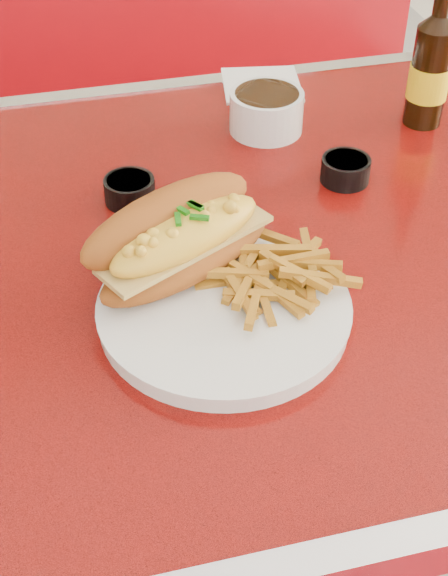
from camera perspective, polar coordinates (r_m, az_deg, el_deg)
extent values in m
cube|color=red|center=(0.94, 4.56, 2.88)|extent=(1.20, 0.80, 0.04)
cube|color=silver|center=(1.27, -0.97, 13.75)|extent=(1.22, 0.03, 0.04)
cube|color=silver|center=(0.70, 14.83, -17.22)|extent=(1.22, 0.03, 0.04)
cylinder|color=silver|center=(1.21, 3.61, -11.41)|extent=(0.09, 0.09, 0.72)
cylinder|color=silver|center=(1.51, 3.02, -19.68)|extent=(0.52, 0.52, 0.03)
cube|color=#A10A12|center=(1.86, -3.45, 4.49)|extent=(1.20, 0.50, 0.45)
cylinder|color=white|center=(0.81, 0.00, -1.68)|extent=(0.30, 0.30, 0.02)
cylinder|color=white|center=(0.81, 0.00, -1.16)|extent=(0.30, 0.30, 0.00)
ellipsoid|color=#9C4F19|center=(0.83, -2.65, 2.19)|extent=(0.22, 0.16, 0.04)
cube|color=tan|center=(0.82, -2.69, 3.15)|extent=(0.20, 0.14, 0.01)
ellipsoid|color=yellow|center=(0.81, -2.72, 3.80)|extent=(0.19, 0.14, 0.04)
ellipsoid|color=#9C4F19|center=(0.83, -4.00, 4.88)|extent=(0.23, 0.17, 0.08)
cube|color=silver|center=(0.85, 0.67, 1.67)|extent=(0.05, 0.12, 0.00)
cube|color=silver|center=(0.90, -1.98, 4.18)|extent=(0.03, 0.04, 0.00)
cylinder|color=white|center=(1.12, 3.03, 12.41)|extent=(0.13, 0.13, 0.06)
cylinder|color=black|center=(1.10, 3.07, 13.53)|extent=(0.11, 0.11, 0.01)
cylinder|color=black|center=(0.98, -6.73, 6.92)|extent=(0.07, 0.07, 0.03)
cylinder|color=#E58053|center=(0.97, -6.78, 7.52)|extent=(0.06, 0.06, 0.01)
cylinder|color=black|center=(1.02, 8.63, 8.31)|extent=(0.08, 0.08, 0.03)
cylinder|color=#E58053|center=(1.02, 8.70, 8.90)|extent=(0.07, 0.07, 0.01)
cylinder|color=black|center=(1.15, 14.38, 14.34)|extent=(0.06, 0.06, 0.14)
cone|color=black|center=(1.12, 15.09, 18.03)|extent=(0.06, 0.06, 0.03)
cylinder|color=yellow|center=(1.15, 14.33, 14.06)|extent=(0.06, 0.06, 0.05)
cube|color=white|center=(1.24, 2.69, 14.25)|extent=(0.13, 0.13, 0.00)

